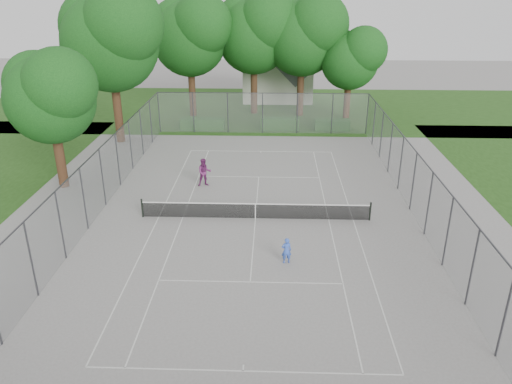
{
  "coord_description": "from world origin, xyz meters",
  "views": [
    {
      "loc": [
        0.91,
        -25.21,
        12.44
      ],
      "look_at": [
        0.0,
        1.0,
        1.2
      ],
      "focal_mm": 35.0,
      "sensor_mm": 36.0,
      "label": 1
    }
  ],
  "objects_px": {
    "girl_player": "(286,251)",
    "woman_player": "(204,172)",
    "tennis_net": "(255,210)",
    "house": "(278,65)"
  },
  "relations": [
    {
      "from": "house",
      "to": "girl_player",
      "type": "bearing_deg",
      "value": -89.6
    },
    {
      "from": "tennis_net",
      "to": "house",
      "type": "height_order",
      "value": "house"
    },
    {
      "from": "woman_player",
      "to": "tennis_net",
      "type": "bearing_deg",
      "value": -71.25
    },
    {
      "from": "tennis_net",
      "to": "girl_player",
      "type": "distance_m",
      "value": 4.96
    },
    {
      "from": "house",
      "to": "woman_player",
      "type": "bearing_deg",
      "value": -100.74
    },
    {
      "from": "girl_player",
      "to": "woman_player",
      "type": "bearing_deg",
      "value": -71.25
    },
    {
      "from": "tennis_net",
      "to": "house",
      "type": "relative_size",
      "value": 1.39
    },
    {
      "from": "woman_player",
      "to": "house",
      "type": "bearing_deg",
      "value": 61.86
    },
    {
      "from": "house",
      "to": "woman_player",
      "type": "xyz_separation_m",
      "value": [
        -4.86,
        -25.62,
        -2.81
      ]
    },
    {
      "from": "tennis_net",
      "to": "woman_player",
      "type": "bearing_deg",
      "value": 126.15
    }
  ]
}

